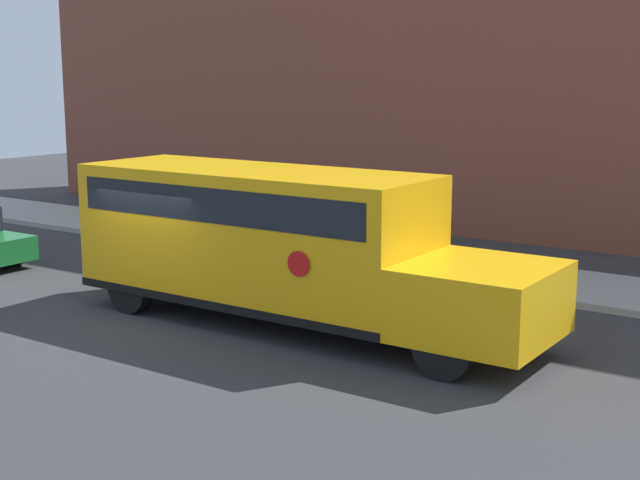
# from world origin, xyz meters

# --- Properties ---
(ground_plane) EXTENTS (60.00, 60.00, 0.00)m
(ground_plane) POSITION_xyz_m (0.00, 0.00, 0.00)
(ground_plane) COLOR #333335
(sidewalk_strip) EXTENTS (44.00, 3.00, 0.15)m
(sidewalk_strip) POSITION_xyz_m (0.00, 6.50, 0.07)
(sidewalk_strip) COLOR #9E9E99
(sidewalk_strip) RESTS_ON ground
(building_backdrop) EXTENTS (32.00, 4.00, 13.07)m
(building_backdrop) POSITION_xyz_m (0.00, 13.00, 6.54)
(building_backdrop) COLOR brown
(building_backdrop) RESTS_ON ground
(school_bus) EXTENTS (9.50, 2.57, 2.95)m
(school_bus) POSITION_xyz_m (2.26, 0.74, 1.67)
(school_bus) COLOR #EAA80F
(school_bus) RESTS_ON ground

